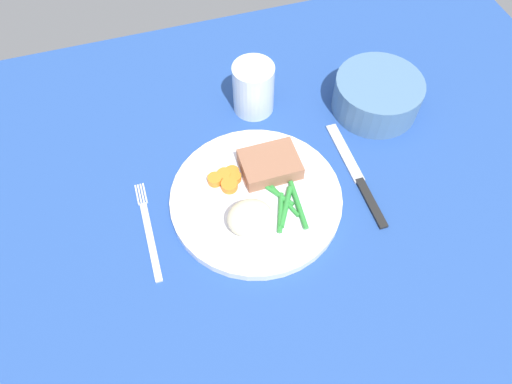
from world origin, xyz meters
TOP-DOWN VIEW (x-y plane):
  - dining_table at (0.00, 0.00)cm, footprint 120.00×90.00cm
  - dinner_plate at (-2.46, 1.01)cm, footprint 25.64×25.64cm
  - meat_portion at (1.00, 5.05)cm, footprint 8.71×6.71cm
  - mashed_potatoes at (-4.76, -3.61)cm, footprint 6.44×5.61cm
  - carrot_slices at (-5.82, 4.93)cm, footprint 5.08×4.68cm
  - green_beans at (1.33, -2.03)cm, footprint 4.91×8.98cm
  - fork at (-18.82, 0.75)cm, footprint 1.44×16.60cm
  - knife at (13.96, 0.72)cm, footprint 1.70×20.50cm
  - water_glass at (2.86, 19.57)cm, footprint 6.91×6.91cm
  - salad_bowl at (22.72, 13.34)cm, footprint 14.60×14.60cm

SIDE VIEW (x-z plane):
  - dining_table at x=0.00cm, z-range 0.00..2.00cm
  - knife at x=13.96cm, z-range 1.88..2.52cm
  - fork at x=-18.82cm, z-range 2.00..2.40cm
  - dinner_plate at x=-2.46cm, z-range 2.00..3.60cm
  - green_beans at x=1.33cm, z-range 3.55..4.40cm
  - carrot_slices at x=-5.82cm, z-range 3.55..4.78cm
  - meat_portion at x=1.00cm, z-range 3.60..6.05cm
  - salad_bowl at x=22.72cm, z-range 2.38..8.33cm
  - water_glass at x=2.86cm, z-range 1.33..10.25cm
  - mashed_potatoes at x=-4.76cm, z-range 3.60..8.17cm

